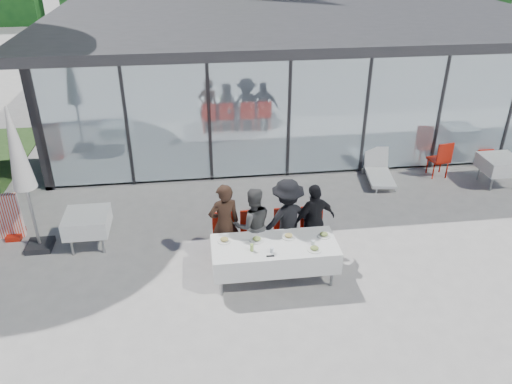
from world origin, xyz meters
TOP-DOWN VIEW (x-y plane):
  - ground at (0.00, 0.00)m, footprint 90.00×90.00m
  - pavilion at (2.00, 8.16)m, footprint 14.80×8.80m
  - dining_table at (0.03, -0.09)m, footprint 2.26×0.96m
  - diner_a at (-0.82, 0.57)m, footprint 0.74×0.74m
  - diner_chair_a at (-0.82, 0.66)m, footprint 0.44×0.44m
  - diner_b at (-0.29, 0.57)m, footprint 0.82×0.82m
  - diner_chair_b at (-0.29, 0.66)m, footprint 0.44×0.44m
  - diner_c at (0.37, 0.57)m, footprint 1.34×1.34m
  - diner_chair_c at (0.37, 0.66)m, footprint 0.44×0.44m
  - diner_d at (0.90, 0.57)m, footprint 1.15×1.15m
  - diner_chair_d at (0.90, 0.66)m, footprint 0.44×0.44m
  - plate_a at (-0.86, 0.13)m, footprint 0.25×0.25m
  - plate_b at (-0.28, 0.07)m, footprint 0.25×0.25m
  - plate_c at (0.31, 0.10)m, footprint 0.25×0.25m
  - plate_d at (0.97, 0.06)m, footprint 0.25×0.25m
  - plate_extra at (0.69, -0.35)m, footprint 0.25×0.25m
  - juice_bottle at (-0.40, -0.24)m, footprint 0.06×0.06m
  - drinking_glasses at (0.32, -0.27)m, footprint 0.83×0.20m
  - folded_eyeglasses at (-0.11, -0.44)m, footprint 0.14×0.03m
  - spare_table_left at (-3.51, 1.43)m, footprint 0.86×0.86m
  - spare_table_right at (6.15, 2.92)m, footprint 0.86×0.86m
  - spare_chair_a at (6.35, 4.18)m, footprint 0.60×0.60m
  - spare_chair_b at (4.91, 3.50)m, footprint 0.51×0.51m
  - market_umbrella at (-4.52, 1.47)m, footprint 0.50×0.50m
  - lounger at (3.30, 3.56)m, footprint 0.79×1.40m

SIDE VIEW (x-z plane):
  - ground at x=0.00m, z-range 0.00..0.00m
  - lounger at x=3.30m, z-range -0.10..0.62m
  - diner_chair_a at x=-0.82m, z-range 0.05..1.03m
  - diner_chair_b at x=-0.29m, z-range 0.05..1.03m
  - diner_chair_c at x=0.37m, z-range 0.05..1.03m
  - diner_chair_d at x=0.90m, z-range 0.05..1.03m
  - spare_chair_a at x=6.35m, z-range 0.05..1.03m
  - spare_chair_b at x=4.91m, z-range 0.05..1.03m
  - dining_table at x=0.03m, z-range 0.16..0.91m
  - spare_table_left at x=-3.51m, z-range 0.18..0.92m
  - spare_table_right at x=6.15m, z-range 0.18..0.92m
  - folded_eyeglasses at x=-0.11m, z-range 0.75..0.76m
  - diner_b at x=-0.29m, z-range 0.00..1.54m
  - diner_d at x=0.90m, z-range 0.00..1.54m
  - plate_a at x=-0.86m, z-range 0.74..0.81m
  - plate_b at x=-0.28m, z-range 0.74..0.81m
  - plate_c at x=0.31m, z-range 0.74..0.81m
  - plate_d at x=0.97m, z-range 0.74..0.81m
  - plate_extra at x=0.69m, z-range 0.74..0.81m
  - drinking_glasses at x=0.32m, z-range 0.75..0.85m
  - juice_bottle at x=-0.40m, z-range 0.75..0.88m
  - diner_a at x=-0.82m, z-range 0.00..1.67m
  - diner_c at x=0.37m, z-range 0.00..1.67m
  - market_umbrella at x=-4.52m, z-range 0.49..3.49m
  - pavilion at x=2.00m, z-range 0.43..3.87m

